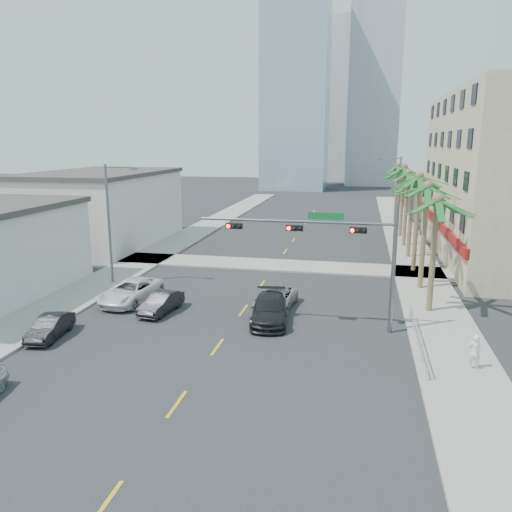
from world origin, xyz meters
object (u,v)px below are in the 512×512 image
Objects in this scene: traffic_signal_mast at (335,243)px; pedestrian at (474,352)px; car_lane_center at (276,299)px; car_lane_right at (270,309)px; car_parked_mid at (50,327)px; car_parked_far at (131,291)px; car_lane_left at (161,303)px.

traffic_signal_mast is 8.98m from pedestrian.
pedestrian is (10.64, -7.01, 0.33)m from car_lane_center.
car_lane_center is at bearing 83.68° from car_lane_right.
pedestrian is (6.81, -4.20, -4.08)m from traffic_signal_mast.
pedestrian reaches higher than car_lane_center.
car_parked_far is at bearing 69.48° from car_parked_mid.
pedestrian is at bearing -11.26° from car_parked_far.
traffic_signal_mast is 11.67m from car_lane_left.
car_lane_left is (-10.78, 0.60, -4.43)m from traffic_signal_mast.
pedestrian reaches higher than car_parked_mid.
car_lane_right is (-3.78, 0.43, -4.31)m from traffic_signal_mast.
car_parked_mid is at bearing -97.26° from car_parked_far.
car_parked_far is 1.40× the size of car_lane_left.
car_parked_mid is at bearing -142.41° from car_lane_center.
car_parked_far reaches higher than car_parked_mid.
car_lane_right reaches higher than car_lane_center.
traffic_signal_mast is at bearing -31.69° from car_lane_center.
car_lane_center is at bearing 9.80° from car_parked_far.
car_lane_right reaches higher than car_parked_mid.
car_lane_left is 0.74× the size of car_lane_right.
car_parked_mid is 6.78m from car_lane_left.
car_lane_left is at bearing -20.73° from pedestrian.
car_parked_far is 3.22m from car_lane_left.
pedestrian reaches higher than car_parked_far.
car_parked_mid is 0.71× the size of car_lane_right.
pedestrian is at bearing -28.76° from car_lane_center.
car_lane_center is (11.36, 7.37, 0.05)m from car_parked_mid.
pedestrian is (20.40, -6.38, 0.23)m from car_parked_far.
traffic_signal_mast is 2.35× the size of car_lane_center.
car_parked_far is 1.14× the size of car_lane_center.
traffic_signal_mast is 2.06× the size of car_parked_far.
car_lane_left is 18.24m from pedestrian.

